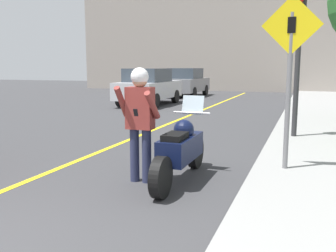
# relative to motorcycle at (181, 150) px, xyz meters

# --- Properties ---
(road_center_line) EXTENTS (0.12, 36.00, 0.01)m
(road_center_line) POSITION_rel_motorcycle_xyz_m (-2.21, 2.54, -0.49)
(road_center_line) COLOR yellow
(road_center_line) RESTS_ON ground
(building_backdrop) EXTENTS (28.00, 1.20, 8.36)m
(building_backdrop) POSITION_rel_motorcycle_xyz_m (-1.61, 22.54, 3.69)
(building_backdrop) COLOR gray
(building_backdrop) RESTS_ON ground
(motorcycle) EXTENTS (0.62, 2.22, 1.27)m
(motorcycle) POSITION_rel_motorcycle_xyz_m (0.00, 0.00, 0.00)
(motorcycle) COLOR black
(motorcycle) RESTS_ON ground
(person_biker) EXTENTS (0.59, 0.47, 1.73)m
(person_biker) POSITION_rel_motorcycle_xyz_m (-0.56, -0.27, 0.57)
(person_biker) COLOR #282D4C
(person_biker) RESTS_ON ground
(crossing_sign) EXTENTS (0.91, 0.08, 2.69)m
(crossing_sign) POSITION_rel_motorcycle_xyz_m (1.49, 0.83, 1.26)
(crossing_sign) COLOR slate
(crossing_sign) RESTS_ON sidewalk_curb
(traffic_light) EXTENTS (0.26, 0.30, 3.25)m
(traffic_light) POSITION_rel_motorcycle_xyz_m (1.52, 3.87, 1.92)
(traffic_light) COLOR #2D2D30
(traffic_light) RESTS_ON sidewalk_curb
(parked_car_silver) EXTENTS (1.88, 4.20, 1.68)m
(parked_car_silver) POSITION_rel_motorcycle_xyz_m (-5.12, 10.67, 0.37)
(parked_car_silver) COLOR black
(parked_car_silver) RESTS_ON ground
(parked_car_grey) EXTENTS (1.88, 4.20, 1.68)m
(parked_car_grey) POSITION_rel_motorcycle_xyz_m (-5.03, 16.12, 0.37)
(parked_car_grey) COLOR black
(parked_car_grey) RESTS_ON ground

